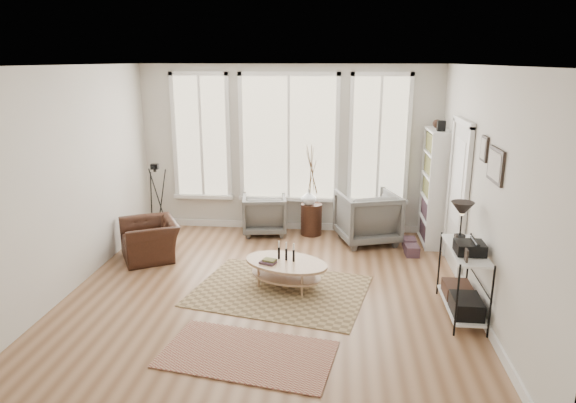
# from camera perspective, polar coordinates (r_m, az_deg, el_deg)

# --- Properties ---
(room) EXTENTS (5.50, 5.54, 2.90)m
(room) POSITION_cam_1_polar(r_m,az_deg,el_deg) (6.36, -2.13, 1.50)
(room) COLOR #966E4D
(room) RESTS_ON ground
(bay_window) EXTENTS (4.14, 0.12, 2.24)m
(bay_window) POSITION_cam_1_polar(r_m,az_deg,el_deg) (8.95, 0.09, 6.78)
(bay_window) COLOR beige
(bay_window) RESTS_ON ground
(door) EXTENTS (0.09, 1.06, 2.22)m
(door) POSITION_cam_1_polar(r_m,az_deg,el_deg) (7.66, 18.36, 0.78)
(door) COLOR silver
(door) RESTS_ON ground
(bookcase) EXTENTS (0.31, 0.85, 2.06)m
(bookcase) POSITION_cam_1_polar(r_m,az_deg,el_deg) (8.69, 15.95, 1.53)
(bookcase) COLOR white
(bookcase) RESTS_ON ground
(low_shelf) EXTENTS (0.38, 1.08, 1.30)m
(low_shelf) POSITION_cam_1_polar(r_m,az_deg,el_deg) (6.47, 18.92, -7.67)
(low_shelf) COLOR white
(low_shelf) RESTS_ON ground
(wall_art) EXTENTS (0.04, 0.88, 0.44)m
(wall_art) POSITION_cam_1_polar(r_m,az_deg,el_deg) (6.16, 21.76, 4.22)
(wall_art) COLOR black
(wall_art) RESTS_ON ground
(rug_main) EXTENTS (2.50, 2.08, 0.01)m
(rug_main) POSITION_cam_1_polar(r_m,az_deg,el_deg) (6.91, -0.90, -9.86)
(rug_main) COLOR brown
(rug_main) RESTS_ON ground
(rug_runner) EXTENTS (1.90, 1.26, 0.01)m
(rug_runner) POSITION_cam_1_polar(r_m,az_deg,el_deg) (5.57, -4.52, -16.54)
(rug_runner) COLOR brown
(rug_runner) RESTS_ON ground
(coffee_table) EXTENTS (1.34, 1.09, 0.53)m
(coffee_table) POSITION_cam_1_polar(r_m,az_deg,el_deg) (6.91, -0.29, -7.30)
(coffee_table) COLOR tan
(coffee_table) RESTS_ON ground
(armchair_left) EXTENTS (0.85, 0.87, 0.70)m
(armchair_left) POSITION_cam_1_polar(r_m,az_deg,el_deg) (9.02, -2.65, -1.38)
(armchair_left) COLOR #63635E
(armchair_left) RESTS_ON ground
(armchair_right) EXTENTS (1.16, 1.18, 0.86)m
(armchair_right) POSITION_cam_1_polar(r_m,az_deg,el_deg) (8.66, 8.78, -1.72)
(armchair_right) COLOR #63635E
(armchair_right) RESTS_ON ground
(side_table) EXTENTS (0.37, 0.37, 1.54)m
(side_table) POSITION_cam_1_polar(r_m,az_deg,el_deg) (8.84, 2.64, 0.91)
(side_table) COLOR #351A10
(side_table) RESTS_ON ground
(vase) EXTENTS (0.26, 0.26, 0.26)m
(vase) POSITION_cam_1_polar(r_m,az_deg,el_deg) (8.82, 2.33, 0.49)
(vase) COLOR silver
(vase) RESTS_ON side_table
(accent_chair) EXTENTS (1.17, 1.13, 0.59)m
(accent_chair) POSITION_cam_1_polar(r_m,az_deg,el_deg) (8.18, -15.09, -4.11)
(accent_chair) COLOR #351A10
(accent_chair) RESTS_ON ground
(tripod_camera) EXTENTS (0.45, 0.45, 1.27)m
(tripod_camera) POSITION_cam_1_polar(r_m,az_deg,el_deg) (9.09, -14.33, -0.18)
(tripod_camera) COLOR black
(tripod_camera) RESTS_ON ground
(book_stack_near) EXTENTS (0.20, 0.26, 0.16)m
(book_stack_near) POSITION_cam_1_polar(r_m,az_deg,el_deg) (8.61, 13.31, -4.50)
(book_stack_near) COLOR maroon
(book_stack_near) RESTS_ON ground
(book_stack_far) EXTENTS (0.22, 0.27, 0.17)m
(book_stack_far) POSITION_cam_1_polar(r_m,az_deg,el_deg) (8.28, 13.60, -5.32)
(book_stack_far) COLOR maroon
(book_stack_far) RESTS_ON ground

